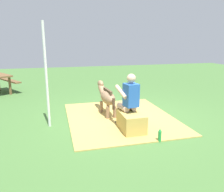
{
  "coord_description": "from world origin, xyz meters",
  "views": [
    {
      "loc": [
        -5.51,
        1.76,
        2.05
      ],
      "look_at": [
        0.29,
        0.26,
        0.55
      ],
      "focal_mm": 36.34,
      "sensor_mm": 36.0,
      "label": 1
    }
  ],
  "objects_px": {
    "pony_standing": "(107,97)",
    "hay_bale": "(131,122)",
    "soda_bottle": "(160,135)",
    "tent_pole_left": "(46,76)",
    "person_seated": "(129,99)"
  },
  "relations": [
    {
      "from": "pony_standing",
      "to": "soda_bottle",
      "type": "relative_size",
      "value": 4.63
    },
    {
      "from": "tent_pole_left",
      "to": "person_seated",
      "type": "bearing_deg",
      "value": -108.42
    },
    {
      "from": "hay_bale",
      "to": "soda_bottle",
      "type": "height_order",
      "value": "hay_bale"
    },
    {
      "from": "tent_pole_left",
      "to": "soda_bottle",
      "type": "bearing_deg",
      "value": -123.47
    },
    {
      "from": "pony_standing",
      "to": "hay_bale",
      "type": "bearing_deg",
      "value": -167.68
    },
    {
      "from": "hay_bale",
      "to": "person_seated",
      "type": "distance_m",
      "value": 0.53
    },
    {
      "from": "hay_bale",
      "to": "person_seated",
      "type": "bearing_deg",
      "value": 6.55
    },
    {
      "from": "hay_bale",
      "to": "tent_pole_left",
      "type": "xyz_separation_m",
      "value": [
        0.76,
        1.82,
        1.01
      ]
    },
    {
      "from": "soda_bottle",
      "to": "pony_standing",
      "type": "bearing_deg",
      "value": 18.51
    },
    {
      "from": "person_seated",
      "to": "pony_standing",
      "type": "relative_size",
      "value": 0.98
    },
    {
      "from": "person_seated",
      "to": "soda_bottle",
      "type": "distance_m",
      "value": 1.11
    },
    {
      "from": "tent_pole_left",
      "to": "pony_standing",
      "type": "bearing_deg",
      "value": -71.94
    },
    {
      "from": "hay_bale",
      "to": "pony_standing",
      "type": "distance_m",
      "value": 1.33
    },
    {
      "from": "hay_bale",
      "to": "soda_bottle",
      "type": "distance_m",
      "value": 0.8
    },
    {
      "from": "hay_bale",
      "to": "pony_standing",
      "type": "xyz_separation_m",
      "value": [
        1.26,
        0.28,
        0.3
      ]
    }
  ]
}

